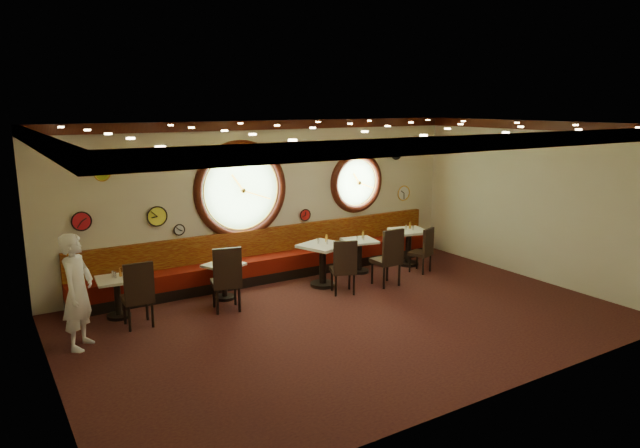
{
  "coord_description": "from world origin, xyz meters",
  "views": [
    {
      "loc": [
        -5.16,
        -7.34,
        3.53
      ],
      "look_at": [
        -0.11,
        0.8,
        1.5
      ],
      "focal_mm": 32.0,
      "sensor_mm": 36.0,
      "label": 1
    }
  ],
  "objects_px": {
    "chair_e": "(424,247)",
    "condiment_e_salt": "(406,227)",
    "table_a": "(117,293)",
    "table_d": "(359,252)",
    "condiment_e_pepper": "(413,228)",
    "table_e": "(409,243)",
    "condiment_a_bottle": "(120,272)",
    "condiment_a_salt": "(113,274)",
    "condiment_c_salt": "(318,241)",
    "condiment_b_pepper": "(223,262)",
    "condiment_c_pepper": "(327,242)",
    "chair_a": "(138,290)",
    "condiment_d_salt": "(357,238)",
    "condiment_b_salt": "(221,261)",
    "chair_d": "(390,254)",
    "waiter": "(78,291)",
    "condiment_a_pepper": "(115,275)",
    "condiment_e_bottle": "(410,225)",
    "table_c": "(323,260)",
    "condiment_c_bottle": "(326,238)",
    "chair_b": "(227,275)",
    "chair_c": "(344,263)",
    "condiment_d_pepper": "(363,238)",
    "condiment_d_bottle": "(363,234)",
    "table_b": "(224,277)"
  },
  "relations": [
    {
      "from": "chair_e",
      "to": "condiment_a_pepper",
      "type": "relative_size",
      "value": 5.53
    },
    {
      "from": "chair_e",
      "to": "condiment_c_bottle",
      "type": "height_order",
      "value": "condiment_c_bottle"
    },
    {
      "from": "table_e",
      "to": "condiment_a_bottle",
      "type": "height_order",
      "value": "condiment_a_bottle"
    },
    {
      "from": "table_e",
      "to": "condiment_e_pepper",
      "type": "bearing_deg",
      "value": -48.15
    },
    {
      "from": "chair_e",
      "to": "waiter",
      "type": "relative_size",
      "value": 0.35
    },
    {
      "from": "condiment_e_pepper",
      "to": "condiment_e_bottle",
      "type": "xyz_separation_m",
      "value": [
        0.04,
        0.16,
        0.03
      ]
    },
    {
      "from": "table_a",
      "to": "condiment_d_pepper",
      "type": "bearing_deg",
      "value": -0.81
    },
    {
      "from": "chair_a",
      "to": "condiment_e_salt",
      "type": "relative_size",
      "value": 6.67
    },
    {
      "from": "condiment_e_bottle",
      "to": "table_c",
      "type": "bearing_deg",
      "value": -171.82
    },
    {
      "from": "table_a",
      "to": "chair_c",
      "type": "height_order",
      "value": "chair_c"
    },
    {
      "from": "chair_a",
      "to": "condiment_b_pepper",
      "type": "bearing_deg",
      "value": 19.89
    },
    {
      "from": "condiment_a_bottle",
      "to": "condiment_e_bottle",
      "type": "relative_size",
      "value": 0.99
    },
    {
      "from": "condiment_e_salt",
      "to": "waiter",
      "type": "xyz_separation_m",
      "value": [
        -6.94,
        -0.9,
        0.01
      ]
    },
    {
      "from": "chair_a",
      "to": "condiment_d_bottle",
      "type": "height_order",
      "value": "chair_a"
    },
    {
      "from": "chair_e",
      "to": "condiment_e_salt",
      "type": "bearing_deg",
      "value": 63.43
    },
    {
      "from": "condiment_b_pepper",
      "to": "condiment_c_pepper",
      "type": "distance_m",
      "value": 2.07
    },
    {
      "from": "condiment_e_pepper",
      "to": "table_d",
      "type": "bearing_deg",
      "value": 172.49
    },
    {
      "from": "chair_c",
      "to": "table_b",
      "type": "bearing_deg",
      "value": 175.36
    },
    {
      "from": "table_c",
      "to": "condiment_e_pepper",
      "type": "bearing_deg",
      "value": 4.77
    },
    {
      "from": "chair_a",
      "to": "condiment_c_pepper",
      "type": "bearing_deg",
      "value": 5.18
    },
    {
      "from": "table_b",
      "to": "chair_b",
      "type": "xyz_separation_m",
      "value": [
        -0.21,
        -0.65,
        0.24
      ]
    },
    {
      "from": "condiment_a_pepper",
      "to": "condiment_a_bottle",
      "type": "relative_size",
      "value": 0.7
    },
    {
      "from": "table_e",
      "to": "condiment_e_pepper",
      "type": "height_order",
      "value": "condiment_e_pepper"
    },
    {
      "from": "table_a",
      "to": "chair_e",
      "type": "distance_m",
      "value": 6.17
    },
    {
      "from": "condiment_d_salt",
      "to": "condiment_c_salt",
      "type": "bearing_deg",
      "value": -164.99
    },
    {
      "from": "condiment_a_pepper",
      "to": "condiment_e_salt",
      "type": "height_order",
      "value": "condiment_e_salt"
    },
    {
      "from": "table_a",
      "to": "condiment_a_pepper",
      "type": "height_order",
      "value": "condiment_a_pepper"
    },
    {
      "from": "chair_d",
      "to": "condiment_c_pepper",
      "type": "distance_m",
      "value": 1.24
    },
    {
      "from": "condiment_c_pepper",
      "to": "condiment_e_salt",
      "type": "height_order",
      "value": "condiment_c_pepper"
    },
    {
      "from": "condiment_d_salt",
      "to": "condiment_a_bottle",
      "type": "bearing_deg",
      "value": 179.37
    },
    {
      "from": "table_e",
      "to": "chair_d",
      "type": "relative_size",
      "value": 1.21
    },
    {
      "from": "condiment_a_salt",
      "to": "condiment_c_salt",
      "type": "relative_size",
      "value": 1.07
    },
    {
      "from": "table_a",
      "to": "table_d",
      "type": "xyz_separation_m",
      "value": [
        4.97,
        -0.0,
        0.02
      ]
    },
    {
      "from": "chair_d",
      "to": "waiter",
      "type": "xyz_separation_m",
      "value": [
        -5.65,
        0.13,
        0.2
      ]
    },
    {
      "from": "table_d",
      "to": "chair_c",
      "type": "bearing_deg",
      "value": -136.89
    },
    {
      "from": "condiment_b_salt",
      "to": "condiment_e_bottle",
      "type": "height_order",
      "value": "condiment_e_bottle"
    },
    {
      "from": "condiment_a_bottle",
      "to": "table_b",
      "type": "bearing_deg",
      "value": -4.08
    },
    {
      "from": "table_c",
      "to": "chair_b",
      "type": "height_order",
      "value": "chair_b"
    },
    {
      "from": "chair_b",
      "to": "condiment_a_salt",
      "type": "bearing_deg",
      "value": 167.91
    },
    {
      "from": "condiment_b_pepper",
      "to": "condiment_c_pepper",
      "type": "height_order",
      "value": "condiment_c_pepper"
    },
    {
      "from": "chair_c",
      "to": "condiment_c_salt",
      "type": "bearing_deg",
      "value": 120.29
    },
    {
      "from": "chair_c",
      "to": "condiment_a_bottle",
      "type": "distance_m",
      "value": 3.95
    },
    {
      "from": "table_a",
      "to": "condiment_e_pepper",
      "type": "distance_m",
      "value": 6.31
    },
    {
      "from": "table_e",
      "to": "condiment_a_pepper",
      "type": "xyz_separation_m",
      "value": [
        -6.24,
        0.12,
        0.24
      ]
    },
    {
      "from": "condiment_a_bottle",
      "to": "waiter",
      "type": "xyz_separation_m",
      "value": [
        -0.83,
        -1.01,
        0.1
      ]
    },
    {
      "from": "condiment_b_salt",
      "to": "condiment_a_salt",
      "type": "bearing_deg",
      "value": 176.31
    },
    {
      "from": "waiter",
      "to": "table_d",
      "type": "bearing_deg",
      "value": -46.04
    },
    {
      "from": "table_d",
      "to": "condiment_b_salt",
      "type": "height_order",
      "value": "condiment_b_salt"
    },
    {
      "from": "chair_d",
      "to": "waiter",
      "type": "distance_m",
      "value": 5.66
    },
    {
      "from": "condiment_d_pepper",
      "to": "condiment_e_salt",
      "type": "distance_m",
      "value": 1.18
    }
  ]
}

